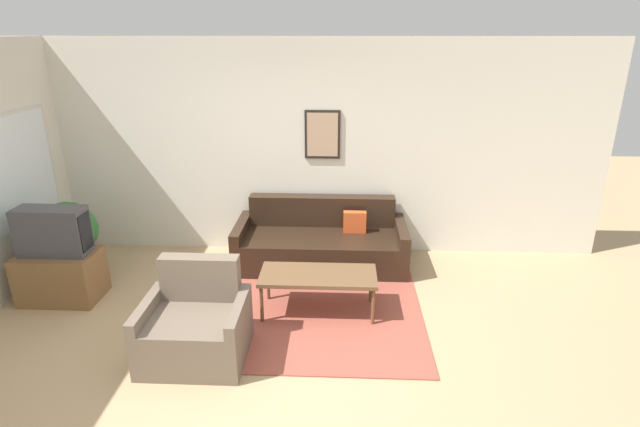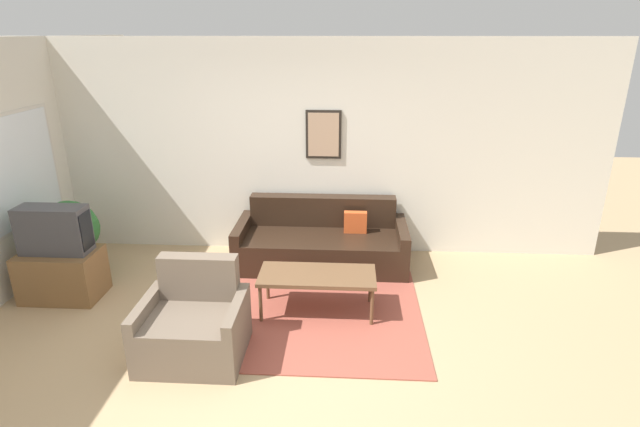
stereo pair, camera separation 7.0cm
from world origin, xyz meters
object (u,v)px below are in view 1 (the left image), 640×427
at_px(coffee_table, 318,277).
at_px(potted_plant_tall, 68,232).
at_px(armchair, 196,327).
at_px(tv, 52,231).
at_px(couch, 321,243).

xyz_separation_m(coffee_table, potted_plant_tall, (-2.78, 0.41, 0.28)).
bearing_deg(potted_plant_tall, coffee_table, -8.42).
bearing_deg(coffee_table, potted_plant_tall, 171.58).
relative_size(armchair, potted_plant_tall, 0.89).
xyz_separation_m(tv, potted_plant_tall, (0.01, 0.25, -0.11)).
relative_size(coffee_table, potted_plant_tall, 1.17).
bearing_deg(couch, tv, -159.90).
distance_m(couch, armchair, 2.20).
relative_size(couch, potted_plant_tall, 2.06).
distance_m(coffee_table, potted_plant_tall, 2.82).
bearing_deg(coffee_table, couch, 90.96).
height_order(couch, coffee_table, couch).
xyz_separation_m(couch, potted_plant_tall, (-2.76, -0.76, 0.41)).
height_order(armchair, potted_plant_tall, potted_plant_tall).
distance_m(coffee_table, tv, 2.82).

